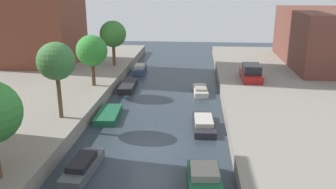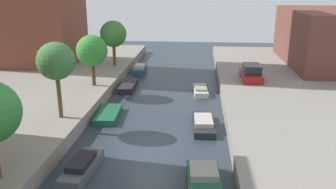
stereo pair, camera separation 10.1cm
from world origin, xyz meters
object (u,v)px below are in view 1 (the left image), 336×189
moored_boat_left_3 (108,115)px  moored_boat_left_4 (128,86)px  parked_car (251,73)px  moored_boat_right_2 (204,177)px  low_block_right (333,37)px  street_tree_4 (113,34)px  street_tree_2 (56,62)px  moored_boat_right_3 (204,124)px  moored_boat_right_4 (200,90)px  street_tree_3 (92,51)px  moored_boat_left_5 (140,69)px  moored_boat_left_2 (83,167)px

moored_boat_left_3 → moored_boat_left_4: 7.78m
parked_car → moored_boat_right_2: parked_car is taller
low_block_right → parked_car: (-9.96, -7.57, -2.43)m
street_tree_4 → moored_boat_left_4: size_ratio=1.17×
street_tree_2 → moored_boat_right_3: street_tree_2 is taller
street_tree_2 → moored_boat_right_2: size_ratio=1.64×
moored_boat_left_4 → moored_boat_right_4: bearing=-7.9°
street_tree_3 → moored_boat_left_4: size_ratio=1.08×
street_tree_2 → moored_boat_left_4: bearing=75.8°
street_tree_2 → moored_boat_left_3: 6.05m
parked_car → moored_boat_left_5: 12.98m
low_block_right → street_tree_3: 26.84m
parked_car → moored_boat_left_2: size_ratio=1.08×
street_tree_4 → moored_boat_left_2: 22.49m
low_block_right → moored_boat_right_4: bearing=-147.4°
parked_car → moored_boat_left_3: 14.82m
street_tree_2 → moored_boat_left_2: street_tree_2 is taller
moored_boat_right_2 → moored_boat_right_4: (-0.16, 15.63, -0.05)m
moored_boat_left_2 → moored_boat_right_3: (6.66, 6.92, -0.05)m
parked_car → moored_boat_left_4: 12.00m
moored_boat_right_3 → moored_boat_left_4: bearing=128.3°
moored_boat_right_3 → moored_boat_left_2: bearing=-133.9°
moored_boat_left_3 → moored_boat_right_4: 9.83m
moored_boat_left_3 → moored_boat_right_3: (7.31, -1.42, 0.09)m
street_tree_4 → parked_car: size_ratio=1.16×
moored_boat_left_3 → moored_boat_right_4: size_ratio=1.14×
street_tree_3 → moored_boat_left_5: street_tree_3 is taller
moored_boat_right_4 → low_block_right: bearing=32.6°
street_tree_2 → parked_car: size_ratio=1.22×
moored_boat_left_3 → moored_boat_right_2: (7.26, -8.84, 0.13)m
moored_boat_right_3 → moored_boat_right_4: size_ratio=1.23×
moored_boat_left_3 → street_tree_3: bearing=116.2°
moored_boat_right_2 → moored_boat_left_5: bearing=107.2°
moored_boat_left_5 → moored_boat_right_4: moored_boat_left_5 is taller
parked_car → low_block_right: bearing=37.2°
moored_boat_right_4 → street_tree_3: bearing=-171.4°
parked_car → moored_boat_right_4: parked_car is taller
street_tree_3 → moored_boat_left_2: bearing=-76.6°
street_tree_2 → street_tree_4: 16.26m
moored_boat_left_4 → moored_boat_right_2: moored_boat_right_2 is taller
street_tree_3 → moored_boat_left_4: bearing=42.6°
low_block_right → street_tree_2: size_ratio=2.90×
street_tree_4 → moored_boat_left_3: size_ratio=1.28×
street_tree_3 → moored_boat_right_4: size_ratio=1.34×
street_tree_2 → street_tree_3: size_ratio=1.15×
moored_boat_right_2 → moored_boat_left_4: bearing=113.5°
street_tree_2 → parked_car: bearing=38.1°
street_tree_2 → moored_boat_right_2: street_tree_2 is taller
low_block_right → moored_boat_left_5: low_block_right is taller
street_tree_2 → parked_car: (14.56, 11.41, -3.33)m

